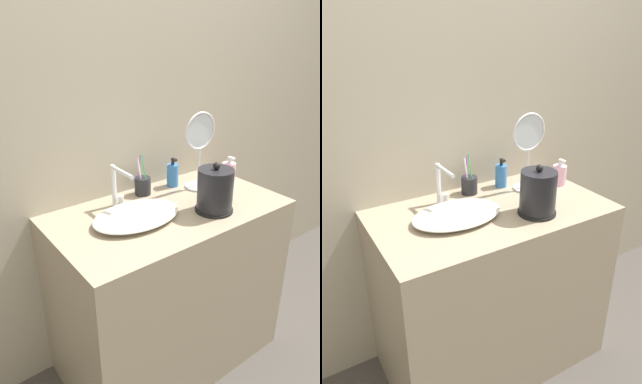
{
  "view_description": "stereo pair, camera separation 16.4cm",
  "coord_description": "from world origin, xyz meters",
  "views": [
    {
      "loc": [
        -0.96,
        -0.9,
        1.65
      ],
      "look_at": [
        -0.05,
        0.3,
        0.99
      ],
      "focal_mm": 35.0,
      "sensor_mm": 36.0,
      "label": 1
    },
    {
      "loc": [
        -0.82,
        -0.99,
        1.65
      ],
      "look_at": [
        -0.05,
        0.3,
        0.99
      ],
      "focal_mm": 35.0,
      "sensor_mm": 36.0,
      "label": 2
    }
  ],
  "objects": [
    {
      "name": "electric_kettle",
      "position": [
        0.15,
        0.16,
        0.98
      ],
      "size": [
        0.17,
        0.17,
        0.23
      ],
      "color": "black",
      "rests_on": "vanity_counter"
    },
    {
      "name": "shampoo_bottle",
      "position": [
        0.46,
        0.37,
        0.94
      ],
      "size": [
        0.07,
        0.07,
        0.14
      ],
      "color": "#EAA8C6",
      "rests_on": "vanity_counter"
    },
    {
      "name": "vanity_mirror",
      "position": [
        0.28,
        0.41,
        1.11
      ],
      "size": [
        0.19,
        0.13,
        0.39
      ],
      "color": "silver",
      "rests_on": "vanity_counter"
    },
    {
      "name": "faucet",
      "position": [
        -0.17,
        0.46,
        1.0
      ],
      "size": [
        0.06,
        0.17,
        0.2
      ],
      "color": "silver",
      "rests_on": "vanity_counter"
    },
    {
      "name": "toothbrush_cup",
      "position": [
        -0.0,
        0.51,
        0.93
      ],
      "size": [
        0.08,
        0.08,
        0.21
      ],
      "color": "#232328",
      "rests_on": "vanity_counter"
    },
    {
      "name": "sink_basin",
      "position": [
        -0.18,
        0.3,
        0.91
      ],
      "size": [
        0.4,
        0.27,
        0.05
      ],
      "color": "white",
      "rests_on": "vanity_counter"
    },
    {
      "name": "vanity_counter",
      "position": [
        0.0,
        0.3,
        0.44
      ],
      "size": [
        1.09,
        0.59,
        0.89
      ],
      "color": "gray",
      "rests_on": "ground_plane"
    },
    {
      "name": "wall_back",
      "position": [
        0.0,
        0.61,
        1.3
      ],
      "size": [
        6.0,
        0.04,
        2.6
      ],
      "color": "#ADA38E",
      "rests_on": "ground_plane"
    },
    {
      "name": "lotion_bottle",
      "position": [
        0.18,
        0.5,
        0.95
      ],
      "size": [
        0.06,
        0.06,
        0.15
      ],
      "color": "#3370B7",
      "rests_on": "vanity_counter"
    }
  ]
}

